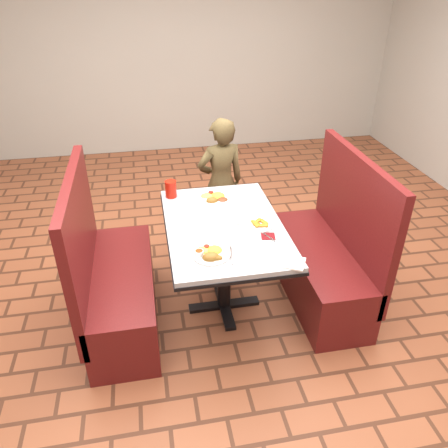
% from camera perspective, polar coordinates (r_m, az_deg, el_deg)
% --- Properties ---
extents(room, '(7.00, 7.04, 2.82)m').
position_cam_1_polar(room, '(2.64, 0.00, 22.22)').
color(room, '#995132').
rests_on(room, ground).
extents(dining_table, '(0.81, 1.21, 0.75)m').
position_cam_1_polar(dining_table, '(3.09, 0.00, -1.53)').
color(dining_table, '#AFB1B4').
rests_on(dining_table, ground).
extents(booth_bench_left, '(0.47, 1.20, 1.17)m').
position_cam_1_polar(booth_bench_left, '(3.25, -14.08, -7.73)').
color(booth_bench_left, maroon).
rests_on(booth_bench_left, ground).
extents(booth_bench_right, '(0.47, 1.20, 1.17)m').
position_cam_1_polar(booth_bench_right, '(3.48, 13.06, -4.70)').
color(booth_bench_right, maroon).
rests_on(booth_bench_right, ground).
extents(diner_person, '(0.48, 0.36, 1.20)m').
position_cam_1_polar(diner_person, '(3.98, -0.42, 5.41)').
color(diner_person, brown).
rests_on(diner_person, ground).
extents(near_dinner_plate, '(0.24, 0.24, 0.07)m').
position_cam_1_polar(near_dinner_plate, '(2.70, -1.79, -3.71)').
color(near_dinner_plate, white).
rests_on(near_dinner_plate, dining_table).
extents(far_dinner_plate, '(0.27, 0.27, 0.07)m').
position_cam_1_polar(far_dinner_plate, '(3.35, -1.22, 3.57)').
color(far_dinner_plate, white).
rests_on(far_dinner_plate, dining_table).
extents(plantain_plate, '(0.19, 0.19, 0.03)m').
position_cam_1_polar(plantain_plate, '(3.02, 4.69, -0.05)').
color(plantain_plate, white).
rests_on(plantain_plate, dining_table).
extents(maroon_napkin, '(0.11, 0.11, 0.00)m').
position_cam_1_polar(maroon_napkin, '(2.92, 5.78, -1.61)').
color(maroon_napkin, '#5D0D11').
rests_on(maroon_napkin, dining_table).
extents(spoon_utensil, '(0.06, 0.12, 0.00)m').
position_cam_1_polar(spoon_utensil, '(2.90, 5.82, -1.67)').
color(spoon_utensil, silver).
rests_on(spoon_utensil, dining_table).
extents(red_tumbler, '(0.09, 0.09, 0.13)m').
position_cam_1_polar(red_tumbler, '(3.40, -6.96, 4.56)').
color(red_tumbler, '#B8180C').
rests_on(red_tumbler, dining_table).
extents(paper_napkin, '(0.22, 0.20, 0.01)m').
position_cam_1_polar(paper_napkin, '(2.68, 8.55, -4.95)').
color(paper_napkin, white).
rests_on(paper_napkin, dining_table).
extents(knife_utensil, '(0.04, 0.19, 0.00)m').
position_cam_1_polar(knife_utensil, '(2.70, 0.97, -4.08)').
color(knife_utensil, silver).
rests_on(knife_utensil, dining_table).
extents(fork_utensil, '(0.05, 0.16, 0.00)m').
position_cam_1_polar(fork_utensil, '(2.70, -0.79, -4.09)').
color(fork_utensil, silver).
rests_on(fork_utensil, dining_table).
extents(lettuce_shreds, '(0.28, 0.32, 0.00)m').
position_cam_1_polar(lettuce_shreds, '(3.10, 0.52, 0.64)').
color(lettuce_shreds, '#7FB548').
rests_on(lettuce_shreds, dining_table).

